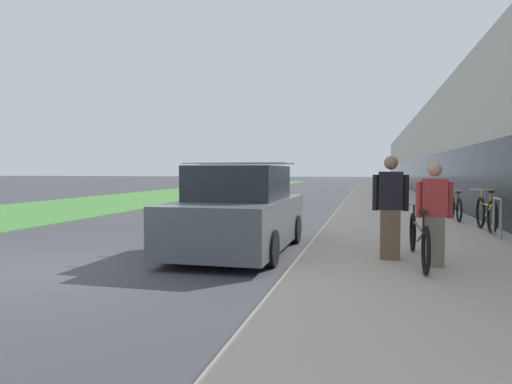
% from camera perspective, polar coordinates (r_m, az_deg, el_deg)
% --- Properties ---
extents(ground_plane, '(220.00, 220.00, 0.00)m').
position_cam_1_polar(ground_plane, '(7.85, -23.88, -8.91)').
color(ground_plane, '#38383D').
extents(sidewalk_slab, '(4.18, 70.00, 0.14)m').
position_cam_1_polar(sidewalk_slab, '(27.13, 15.96, -0.54)').
color(sidewalk_slab, '#B2AA99').
rests_on(sidewalk_slab, ground).
extents(storefront_facade, '(10.01, 70.00, 5.37)m').
position_cam_1_polar(storefront_facade, '(36.01, 26.97, 4.19)').
color(storefront_facade, '#BCB7AD').
rests_on(storefront_facade, ground).
extents(lawn_strip, '(7.13, 70.00, 0.03)m').
position_cam_1_polar(lawn_strip, '(33.46, -7.74, 0.04)').
color(lawn_strip, '#3D7533').
rests_on(lawn_strip, ground).
extents(tandem_bicycle, '(0.52, 2.55, 0.84)m').
position_cam_1_polar(tandem_bicycle, '(7.50, 19.65, -5.45)').
color(tandem_bicycle, black).
rests_on(tandem_bicycle, sidewalk_slab).
extents(person_rider, '(0.52, 0.20, 1.52)m').
position_cam_1_polar(person_rider, '(7.15, 21.36, -2.65)').
color(person_rider, '#756B5B').
rests_on(person_rider, sidewalk_slab).
extents(person_bystander, '(0.56, 0.22, 1.63)m').
position_cam_1_polar(person_bystander, '(7.51, 16.45, -1.87)').
color(person_bystander, brown).
rests_on(person_bystander, sidewalk_slab).
extents(bike_rack_hoop, '(0.05, 0.60, 0.84)m').
position_cam_1_polar(bike_rack_hoop, '(10.76, 27.94, -2.38)').
color(bike_rack_hoop, gray).
rests_on(bike_rack_hoop, sidewalk_slab).
extents(cruiser_bike_nearest, '(0.52, 1.85, 0.96)m').
position_cam_1_polar(cruiser_bike_nearest, '(11.88, 26.83, -2.44)').
color(cruiser_bike_nearest, black).
rests_on(cruiser_bike_nearest, sidewalk_slab).
extents(cruiser_bike_middle, '(0.52, 1.77, 0.84)m').
position_cam_1_polar(cruiser_bike_middle, '(14.10, 23.67, -1.80)').
color(cruiser_bike_middle, black).
rests_on(cruiser_bike_middle, sidewalk_slab).
extents(cruiser_bike_farthest, '(0.52, 1.68, 0.84)m').
position_cam_1_polar(cruiser_bike_farthest, '(16.09, 22.00, -1.24)').
color(cruiser_bike_farthest, black).
rests_on(cruiser_bike_farthest, sidewalk_slab).
extents(parked_sedan_curbside, '(1.96, 4.14, 1.71)m').
position_cam_1_polar(parked_sedan_curbside, '(8.71, -2.06, -2.63)').
color(parked_sedan_curbside, '#4C5156').
rests_on(parked_sedan_curbside, ground).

